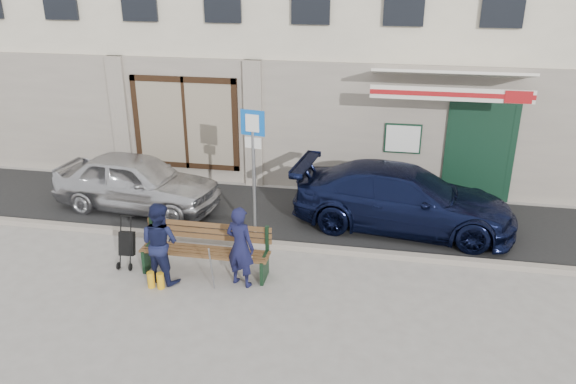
% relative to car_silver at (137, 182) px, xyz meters
% --- Properties ---
extents(ground, '(80.00, 80.00, 0.00)m').
position_rel_car_silver_xyz_m(ground, '(3.72, -2.87, -0.66)').
color(ground, '#9E9991').
rests_on(ground, ground).
extents(asphalt_lane, '(60.00, 3.20, 0.01)m').
position_rel_car_silver_xyz_m(asphalt_lane, '(3.72, 0.23, -0.66)').
color(asphalt_lane, '#282828').
rests_on(asphalt_lane, ground).
extents(curb, '(60.00, 0.18, 0.12)m').
position_rel_car_silver_xyz_m(curb, '(3.72, -1.37, -0.60)').
color(curb, '#9E9384').
rests_on(curb, ground).
extents(car_silver, '(4.02, 1.95, 1.32)m').
position_rel_car_silver_xyz_m(car_silver, '(0.00, 0.00, 0.00)').
color(car_silver, silver).
rests_on(car_silver, ground).
extents(car_navy, '(4.89, 2.43, 1.36)m').
position_rel_car_silver_xyz_m(car_navy, '(6.08, 0.09, 0.02)').
color(car_navy, black).
rests_on(car_navy, ground).
extents(parking_sign, '(0.50, 0.13, 2.74)m').
position_rel_car_silver_xyz_m(parking_sign, '(3.06, -0.97, 1.18)').
color(parking_sign, gray).
rests_on(parking_sign, ground).
extents(bench, '(2.40, 1.17, 0.98)m').
position_rel_car_silver_xyz_m(bench, '(2.47, -2.58, -0.20)').
color(bench, brown).
rests_on(bench, ground).
extents(man, '(0.64, 0.52, 1.51)m').
position_rel_car_silver_xyz_m(man, '(3.27, -2.84, 0.09)').
color(man, '#131536').
rests_on(man, ground).
extents(woman, '(0.87, 0.76, 1.51)m').
position_rel_car_silver_xyz_m(woman, '(1.82, -2.96, 0.09)').
color(woman, '#15193A').
rests_on(woman, ground).
extents(stroller, '(0.30, 0.42, 0.98)m').
position_rel_car_silver_xyz_m(stroller, '(0.97, -2.58, -0.23)').
color(stroller, black).
rests_on(stroller, ground).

